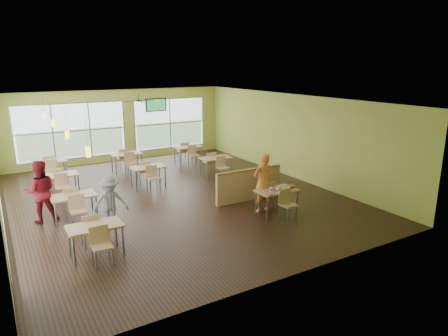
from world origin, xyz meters
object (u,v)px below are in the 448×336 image
(half_wall_divider, at_px, (249,184))
(food_basket, at_px, (291,186))
(man_plaid, at_px, (263,183))
(main_table, at_px, (277,193))

(half_wall_divider, relative_size, food_basket, 9.26)
(man_plaid, bearing_deg, main_table, 118.04)
(main_table, bearing_deg, man_plaid, 121.01)
(half_wall_divider, bearing_deg, food_basket, -71.40)
(half_wall_divider, height_order, food_basket, half_wall_divider)
(main_table, distance_m, food_basket, 0.52)
(half_wall_divider, xyz_separation_m, food_basket, (0.50, -1.48, 0.26))
(half_wall_divider, bearing_deg, man_plaid, -102.35)
(main_table, height_order, food_basket, main_table)
(main_table, bearing_deg, half_wall_divider, 90.00)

